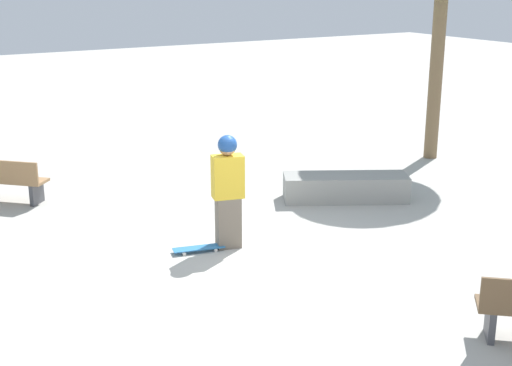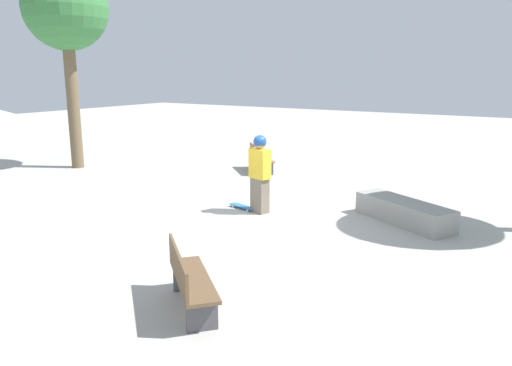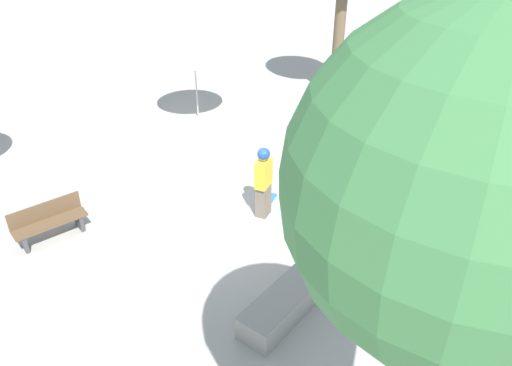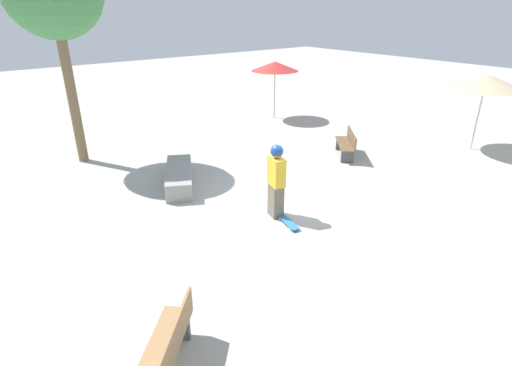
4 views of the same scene
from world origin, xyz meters
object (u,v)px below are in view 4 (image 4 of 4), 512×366
bench_far (167,349)px  shade_umbrella_tan (486,81)px  skater_main (276,179)px  bench_near (347,144)px  concrete_ledge (179,177)px  skateboard (288,222)px  shade_umbrella_red (275,66)px

bench_far → shade_umbrella_tan: shade_umbrella_tan is taller
skater_main → bench_near: (1.70, -4.58, -0.54)m
shade_umbrella_tan → concrete_ledge: bearing=69.6°
concrete_ledge → bench_far: (-5.57, 3.14, 0.18)m
skateboard → bench_far: bench_far is taller
bench_near → skateboard: bearing=156.7°
skater_main → concrete_ledge: 3.27m
concrete_ledge → bench_far: bearing=150.6°
skateboard → concrete_ledge: (3.54, 0.92, 0.19)m
concrete_ledge → bench_far: 6.40m
concrete_ledge → skateboard: bearing=-165.4°
bench_near → bench_far: (-4.23, 8.68, 0.00)m
bench_near → skater_main: bearing=151.6°
shade_umbrella_red → skateboard: bearing=141.5°
shade_umbrella_tan → shade_umbrella_red: bearing=19.8°
concrete_ledge → bench_near: size_ratio=1.59×
skater_main → shade_umbrella_red: size_ratio=0.73×
shade_umbrella_red → bench_far: bearing=133.6°
concrete_ledge → bench_far: size_ratio=1.63×
shade_umbrella_tan → shade_umbrella_red: (7.56, 2.72, -0.10)m
bench_near → shade_umbrella_red: size_ratio=0.61×
concrete_ledge → bench_near: 5.71m
bench_far → shade_umbrella_tan: 13.05m
skateboard → bench_far: (-2.03, 4.06, 0.37)m
skateboard → bench_far: size_ratio=0.57×
bench_far → shade_umbrella_red: shade_umbrella_red is taller
bench_near → shade_umbrella_red: shade_umbrella_red is taller
concrete_ledge → shade_umbrella_tan: bearing=-110.4°
concrete_ledge → shade_umbrella_red: size_ratio=0.96×
skateboard → concrete_ledge: concrete_ledge is taller
skater_main → bench_near: bearing=125.0°
concrete_ledge → skater_main: bearing=-162.4°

